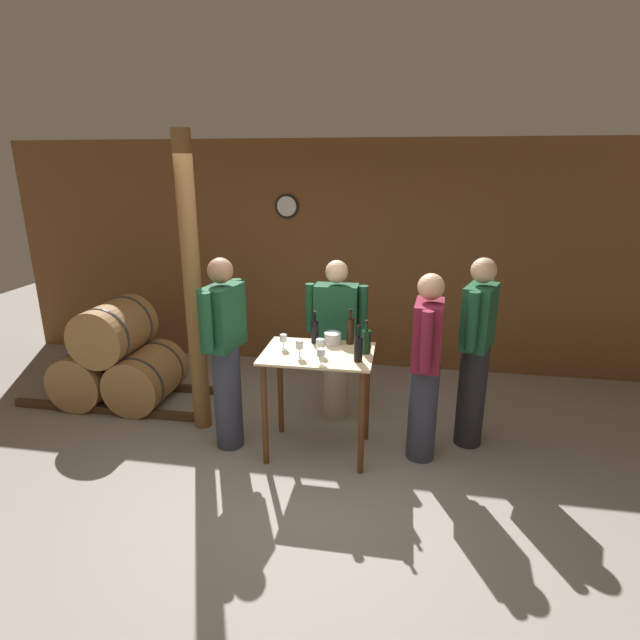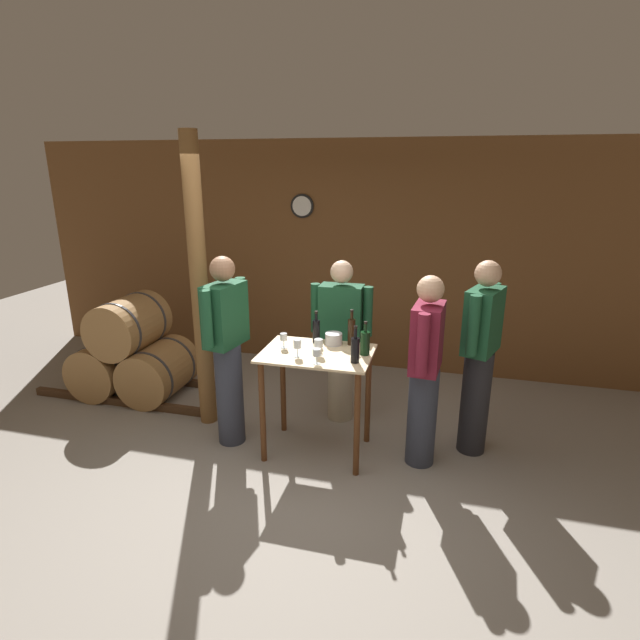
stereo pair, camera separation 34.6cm
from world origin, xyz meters
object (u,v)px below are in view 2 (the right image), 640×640
at_px(wine_bottle_left, 351,331).
at_px(wine_bottle_center, 355,349).
at_px(person_visitor_with_scarf, 227,348).
at_px(wine_glass_near_right, 318,344).
at_px(ice_bucket, 334,339).
at_px(wine_glass_near_left, 284,338).
at_px(wine_bottle_right, 365,342).
at_px(person_host, 341,338).
at_px(wooden_post, 199,287).
at_px(wine_bottle_far_left, 316,330).
at_px(person_visitor_bearded, 425,369).
at_px(wine_glass_far_side, 317,353).
at_px(person_visitor_near_door, 480,355).
at_px(wine_glass_near_center, 297,344).

xyz_separation_m(wine_bottle_left, wine_bottle_center, (0.11, -0.39, -0.01)).
bearing_deg(person_visitor_with_scarf, wine_glass_near_right, -1.84).
height_order(wine_glass_near_right, ice_bucket, wine_glass_near_right).
distance_m(wine_glass_near_left, person_visitor_with_scarf, 0.51).
bearing_deg(wine_bottle_right, person_host, 118.94).
distance_m(wooden_post, wine_bottle_left, 1.44).
height_order(wine_glass_near_right, person_visitor_with_scarf, person_visitor_with_scarf).
xyz_separation_m(wine_bottle_far_left, wine_bottle_right, (0.46, -0.18, -0.01)).
height_order(wine_bottle_center, person_visitor_bearded, person_visitor_bearded).
bearing_deg(wooden_post, wine_bottle_right, -7.42).
distance_m(wine_bottle_right, wine_glass_far_side, 0.44).
distance_m(wooden_post, wine_glass_far_side, 1.38).
bearing_deg(ice_bucket, wine_bottle_center, -54.32).
height_order(person_visitor_bearded, person_visitor_near_door, person_visitor_near_door).
height_order(wooden_post, wine_glass_near_left, wooden_post).
xyz_separation_m(wine_glass_near_left, ice_bucket, (0.39, 0.19, -0.04)).
relative_size(wine_bottle_right, wine_glass_far_side, 2.26).
relative_size(wooden_post, person_visitor_with_scarf, 1.59).
height_order(wine_bottle_left, wine_glass_near_right, wine_bottle_left).
distance_m(wooden_post, wine_glass_near_left, 0.96).
height_order(wooden_post, wine_bottle_far_left, wooden_post).
xyz_separation_m(wooden_post, person_host, (1.24, 0.39, -0.52)).
bearing_deg(wooden_post, wine_glass_near_left, -14.20).
bearing_deg(wine_bottle_left, wooden_post, 179.97).
xyz_separation_m(wine_glass_near_left, person_visitor_near_door, (1.61, 0.33, -0.12)).
xyz_separation_m(wine_glass_near_center, person_host, (0.19, 0.78, -0.20)).
bearing_deg(wine_glass_far_side, person_visitor_near_door, 25.82).
xyz_separation_m(wooden_post, wine_glass_near_left, (0.87, -0.22, -0.33)).
distance_m(wine_bottle_center, wine_glass_near_center, 0.47).
xyz_separation_m(wine_glass_near_right, person_visitor_near_door, (1.28, 0.42, -0.13)).
height_order(person_host, person_visitor_with_scarf, person_visitor_with_scarf).
distance_m(wine_glass_near_left, person_visitor_bearded, 1.20).
distance_m(wine_glass_far_side, person_visitor_near_door, 1.39).
distance_m(wine_bottle_center, person_visitor_near_door, 1.09).
bearing_deg(wine_glass_far_side, ice_bucket, 86.72).
height_order(wine_glass_near_left, person_visitor_with_scarf, person_visitor_with_scarf).
bearing_deg(wine_bottle_center, wooden_post, 165.58).
xyz_separation_m(wine_bottle_center, person_host, (-0.28, 0.78, -0.21)).
height_order(wooden_post, person_host, wooden_post).
bearing_deg(person_host, wine_glass_far_side, -89.85).
relative_size(wine_bottle_center, wine_glass_near_center, 2.08).
relative_size(wine_bottle_right, wine_glass_near_center, 1.96).
bearing_deg(ice_bucket, person_visitor_near_door, 6.58).
bearing_deg(person_visitor_near_door, ice_bucket, -173.42).
bearing_deg(wine_bottle_center, person_visitor_with_scarf, 174.93).
bearing_deg(wine_glass_near_left, person_visitor_bearded, 1.13).
bearing_deg(wine_bottle_center, wine_glass_near_left, 165.28).
distance_m(wine_bottle_left, person_visitor_near_door, 1.09).
xyz_separation_m(wooden_post, wine_bottle_left, (1.41, -0.00, -0.30)).
relative_size(wine_glass_far_side, person_host, 0.08).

